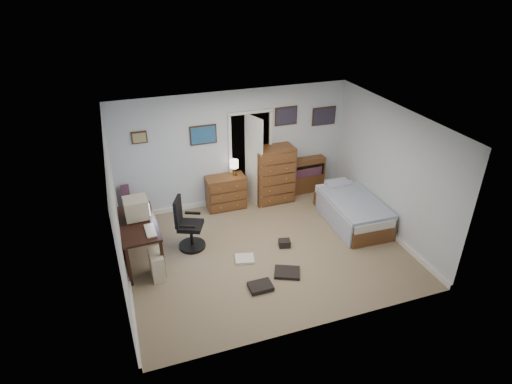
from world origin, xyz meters
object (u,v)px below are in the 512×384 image
at_px(computer_desk, 133,232).
at_px(low_dresser, 226,192).
at_px(office_chair, 188,229).
at_px(tall_dresser, 273,175).
at_px(bed, 352,210).

bearing_deg(computer_desk, low_dresser, 30.44).
relative_size(office_chair, tall_dresser, 0.82).
bearing_deg(computer_desk, bed, -3.69).
bearing_deg(tall_dresser, office_chair, -153.42).
height_order(office_chair, low_dresser, office_chair).
bearing_deg(bed, low_dresser, 150.07).
bearing_deg(computer_desk, tall_dresser, 19.99).
xyz_separation_m(computer_desk, office_chair, (0.96, 0.11, -0.21)).
height_order(low_dresser, bed, low_dresser).
bearing_deg(computer_desk, office_chair, 4.06).
relative_size(low_dresser, bed, 0.45).
bearing_deg(low_dresser, office_chair, -131.00).
bearing_deg(tall_dresser, low_dresser, 176.59).
xyz_separation_m(low_dresser, bed, (2.27, -1.40, -0.09)).
xyz_separation_m(office_chair, bed, (3.32, -0.20, -0.12)).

